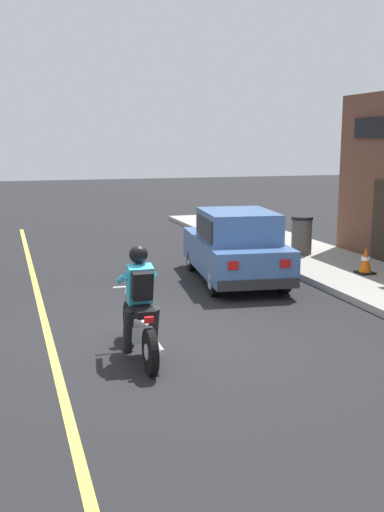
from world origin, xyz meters
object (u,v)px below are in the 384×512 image
Objects in this scene: traffic_cone at (366,261)px; car_hatchback at (235,247)px; motorcycle_with_rider at (139,311)px; trash_bin at (302,235)px.

car_hatchback is at bearing 165.43° from traffic_cone.
motorcycle_with_rider reaches higher than traffic_cone.
trash_bin is (2.56, 1.80, -0.13)m from car_hatchback.
motorcycle_with_rider reaches higher than trash_bin.
car_hatchback reaches higher than traffic_cone.
motorcycle_with_rider is 8.01m from trash_bin.
car_hatchback is at bearing 52.63° from motorcycle_with_rider.
traffic_cone is (2.80, -0.73, -0.33)m from car_hatchback.
trash_bin is at bearing 45.92° from motorcycle_with_rider.
traffic_cone is 0.61× the size of trash_bin.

